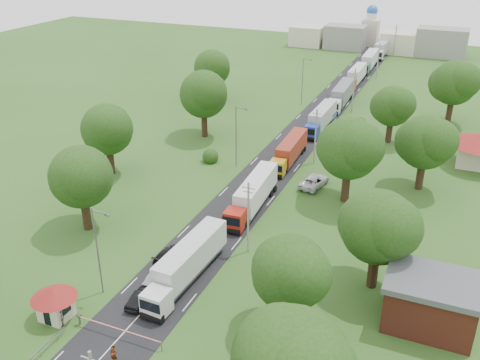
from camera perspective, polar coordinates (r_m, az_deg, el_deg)
The scene contains 41 objects.
ground at distance 70.44m, azimuth -1.14°, elevation -3.81°, with size 260.00×260.00×0.00m, color #2D531B.
road at distance 87.18m, azimuth 4.21°, elevation 2.15°, with size 8.00×200.00×0.04m, color black.
boom_barrier at distance 52.90m, azimuth -14.04°, elevation -14.87°, with size 9.22×0.35×1.18m.
guard_booth at distance 55.31m, azimuth -19.19°, elevation -11.94°, with size 4.40×4.40×3.45m.
info_sign at distance 98.34m, azimuth 10.04°, elevation 6.46°, with size 0.12×3.10×4.10m.
pole_1 at distance 60.65m, azimuth 0.88°, elevation -3.93°, with size 1.60×0.24×9.00m.
pole_2 at distance 84.88m, azimuth 8.06°, elevation 4.71°, with size 1.60×0.24×9.00m.
pole_3 at distance 110.90m, azimuth 12.02°, elevation 9.38°, with size 1.60×0.24×9.00m.
pole_4 at distance 137.70m, azimuth 14.50°, elevation 12.24°, with size 1.60×0.24×9.00m.
pole_5 at distance 164.90m, azimuth 16.21°, elevation 14.15°, with size 1.60×0.24×9.00m.
lamp_0 at distance 55.40m, azimuth -14.89°, elevation -6.96°, with size 2.03×0.22×10.00m.
lamp_1 at distance 82.54m, azimuth -0.33°, elevation 5.00°, with size 2.03×0.22×10.00m.
lamp_2 at distance 114.04m, azimuth 6.75°, elevation 10.66°, with size 2.03×0.22×10.00m.
tree_2 at distance 48.57m, azimuth 5.41°, elevation -9.68°, with size 8.00×8.00×10.10m.
tree_3 at distance 55.58m, azimuth 14.58°, elevation -4.78°, with size 8.80×8.80×11.07m.
tree_4 at distance 72.36m, azimuth 11.60°, elevation 3.38°, with size 9.60×9.60×12.05m.
tree_5 at distance 79.06m, azimuth 19.19°, elevation 3.88°, with size 8.80×8.80×11.07m.
tree_6 at distance 95.85m, azimuth 15.95°, elevation 7.62°, with size 8.00×8.00×10.10m.
tree_7 at distance 109.45m, azimuth 21.90°, elevation 9.62°, with size 9.60×9.60×12.05m.
tree_10 at distance 67.03m, azimuth -16.52°, elevation 0.39°, with size 8.80×8.80×11.07m.
tree_11 at distance 81.94m, azimuth -13.94°, elevation 5.32°, with size 8.80×8.80×11.07m.
tree_12 at distance 94.85m, azimuth -3.87°, elevation 9.16°, with size 9.60×9.60×12.05m.
tree_13 at distance 115.75m, azimuth -2.98°, elevation 11.87°, with size 8.80×8.80×11.07m.
house_brick at distance 54.32m, azimuth 19.65°, elevation -12.14°, with size 8.60×6.60×5.20m.
distant_town at distance 170.63m, azimuth 14.76°, elevation 14.26°, with size 52.00×8.00×8.00m.
church at distance 178.80m, azimuth 13.75°, elevation 15.48°, with size 5.00×5.00×12.30m.
truck_0 at distance 57.57m, azimuth -5.68°, elevation -8.81°, with size 3.02×14.67×4.05m.
truck_1 at distance 71.17m, azimuth 1.45°, elevation -1.52°, with size 3.15×14.65×4.05m.
truck_2 at distance 85.72m, azimuth 5.34°, elevation 3.13°, with size 2.70×13.58×3.76m.
truck_3 at distance 101.05m, azimuth 8.66°, elevation 6.52°, with size 2.53×14.13×3.92m.
truck_4 at distance 115.89m, azimuth 10.79°, elevation 8.92°, with size 2.95×15.25×4.22m.
truck_5 at distance 132.55m, azimuth 12.27°, elevation 10.81°, with size 2.44×14.20×3.94m.
truck_6 at distance 147.98m, azimuth 13.61°, elevation 12.25°, with size 2.92×15.27×4.23m.
truck_7 at distance 164.60m, azimuth 14.95°, elevation 13.40°, with size 3.19×15.08×4.17m.
car_lane_front at distance 55.91m, azimuth -10.68°, elevation -12.19°, with size 1.68×4.17×1.42m, color black.
car_lane_mid at distance 58.37m, azimuth -8.69°, elevation -10.23°, with size 1.44×4.14×1.36m, color gray.
car_lane_rear at distance 61.83m, azimuth -7.49°, elevation -7.86°, with size 1.96×4.83×1.40m, color black.
car_verge_near at distance 78.48m, azimuth 7.89°, elevation -0.14°, with size 2.74×5.95×1.65m, color silver.
car_verge_far at distance 94.41m, azimuth 9.86°, elevation 4.14°, with size 1.56×3.88×1.32m, color slate.
pedestrian_near at distance 49.86m, azimuth -13.33°, elevation -17.68°, with size 0.68×0.44×1.86m, color gray.
pedestrian_booth at distance 54.91m, azimuth -18.64°, elevation -13.81°, with size 0.88×0.69×1.82m, color gray.
Camera 1 is at (25.24, -55.97, 34.53)m, focal length 40.00 mm.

